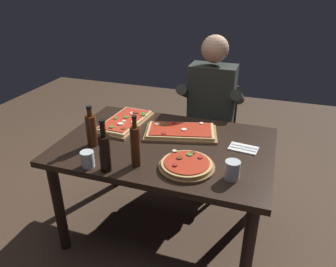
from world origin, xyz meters
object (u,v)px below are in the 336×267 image
(pizza_rectangular_front, at_px, (181,132))
(diner_chair, at_px, (211,128))
(tumbler_near_camera, at_px, (232,170))
(wine_bottle_dark, at_px, (91,129))
(pizza_round_far, at_px, (187,165))
(oil_bottle_amber, at_px, (105,151))
(dining_table, at_px, (166,156))
(seated_diner, at_px, (210,107))
(vinegar_bottle_green, at_px, (136,145))
(tumbler_far_side, at_px, (88,160))
(pizza_rectangular_left, at_px, (125,121))

(pizza_rectangular_front, xyz_separation_m, diner_chair, (0.09, 0.69, -0.27))
(tumbler_near_camera, bearing_deg, wine_bottle_dark, 173.85)
(wine_bottle_dark, xyz_separation_m, diner_chair, (0.59, 1.03, -0.37))
(pizza_round_far, relative_size, oil_bottle_amber, 1.05)
(dining_table, xyz_separation_m, tumbler_near_camera, (0.48, -0.27, 0.15))
(oil_bottle_amber, distance_m, seated_diner, 1.21)
(oil_bottle_amber, bearing_deg, dining_table, 62.26)
(pizza_rectangular_front, bearing_deg, vinegar_bottle_green, -105.35)
(seated_diner, bearing_deg, diner_chair, 90.00)
(vinegar_bottle_green, height_order, tumbler_far_side, vinegar_bottle_green)
(pizza_round_far, bearing_deg, oil_bottle_amber, -159.10)
(dining_table, bearing_deg, diner_chair, 80.15)
(vinegar_bottle_green, bearing_deg, wine_bottle_dark, 159.84)
(tumbler_far_side, bearing_deg, tumbler_near_camera, 9.88)
(pizza_rectangular_front, distance_m, diner_chair, 0.75)
(pizza_rectangular_left, distance_m, tumbler_far_side, 0.61)
(pizza_round_far, xyz_separation_m, vinegar_bottle_green, (-0.29, -0.06, 0.11))
(oil_bottle_amber, bearing_deg, wine_bottle_dark, 133.65)
(wine_bottle_dark, xyz_separation_m, seated_diner, (0.59, 0.91, -0.11))
(oil_bottle_amber, distance_m, vinegar_bottle_green, 0.18)
(pizza_rectangular_front, bearing_deg, tumbler_near_camera, -46.05)
(pizza_rectangular_front, relative_size, tumbler_near_camera, 5.10)
(tumbler_far_side, bearing_deg, vinegar_bottle_green, 22.01)
(pizza_rectangular_front, xyz_separation_m, oil_bottle_amber, (-0.27, -0.58, 0.10))
(tumbler_near_camera, xyz_separation_m, seated_diner, (-0.33, 1.01, -0.05))
(tumbler_near_camera, bearing_deg, oil_bottle_amber, -168.57)
(diner_chair, height_order, seated_diner, seated_diner)
(tumbler_far_side, bearing_deg, pizza_round_far, 16.79)
(diner_chair, bearing_deg, oil_bottle_amber, -106.08)
(pizza_rectangular_left, height_order, tumbler_near_camera, tumbler_near_camera)
(pizza_rectangular_front, distance_m, vinegar_bottle_green, 0.50)
(pizza_rectangular_front, relative_size, seated_diner, 0.42)
(pizza_rectangular_left, xyz_separation_m, wine_bottle_dark, (-0.06, -0.37, 0.09))
(pizza_rectangular_left, bearing_deg, pizza_round_far, -36.38)
(vinegar_bottle_green, bearing_deg, diner_chair, 79.10)
(pizza_rectangular_front, bearing_deg, diner_chair, 82.25)
(oil_bottle_amber, bearing_deg, vinegar_bottle_green, 36.32)
(pizza_rectangular_left, relative_size, seated_diner, 0.39)
(pizza_rectangular_left, bearing_deg, wine_bottle_dark, -98.63)
(oil_bottle_amber, bearing_deg, tumbler_near_camera, 11.43)
(vinegar_bottle_green, height_order, seated_diner, seated_diner)
(oil_bottle_amber, bearing_deg, diner_chair, 73.92)
(wine_bottle_dark, bearing_deg, dining_table, 21.20)
(wine_bottle_dark, relative_size, diner_chair, 0.31)
(dining_table, xyz_separation_m, pizza_rectangular_left, (-0.39, 0.20, 0.12))
(tumbler_near_camera, bearing_deg, diner_chair, 106.25)
(pizza_rectangular_left, height_order, vinegar_bottle_green, vinegar_bottle_green)
(pizza_rectangular_left, relative_size, vinegar_bottle_green, 1.63)
(vinegar_bottle_green, relative_size, diner_chair, 0.36)
(pizza_rectangular_front, xyz_separation_m, pizza_round_far, (0.16, -0.41, 0.00))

